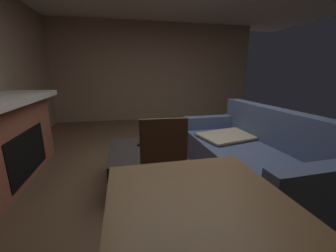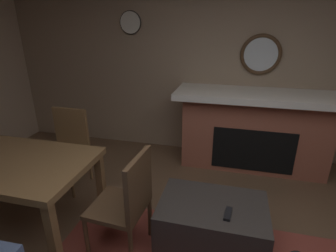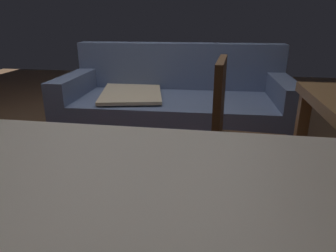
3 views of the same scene
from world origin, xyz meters
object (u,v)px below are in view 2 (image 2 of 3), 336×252
at_px(ottoman_coffee_table, 211,225).
at_px(dining_chair_west, 128,199).
at_px(wall_clock, 130,22).
at_px(tv_remote, 228,214).
at_px(dining_table, 11,168).
at_px(fireplace, 253,129).
at_px(round_wall_mirror, 261,55).
at_px(dining_chair_south, 68,143).

distance_m(ottoman_coffee_table, dining_chair_west, 0.78).
relative_size(dining_chair_west, wall_clock, 2.89).
bearing_deg(wall_clock, ottoman_coffee_table, 126.84).
bearing_deg(tv_remote, wall_clock, -46.23).
relative_size(tv_remote, dining_table, 0.11).
distance_m(fireplace, tv_remote, 1.73).
relative_size(fireplace, round_wall_mirror, 3.95).
height_order(dining_table, wall_clock, wall_clock).
height_order(fireplace, dining_chair_south, fireplace).
distance_m(tv_remote, dining_table, 1.93).
height_order(ottoman_coffee_table, dining_chair_south, dining_chair_south).
xyz_separation_m(tv_remote, dining_chair_west, (0.80, 0.11, 0.07)).
relative_size(fireplace, wall_clock, 6.46).
xyz_separation_m(dining_table, dining_chair_south, (-0.00, -0.83, -0.13)).
bearing_deg(dining_chair_west, fireplace, -120.51).
xyz_separation_m(round_wall_mirror, ottoman_coffee_table, (0.39, 1.88, -1.26)).
xyz_separation_m(tv_remote, dining_table, (1.91, 0.11, 0.20)).
relative_size(fireplace, dining_chair_south, 2.24).
bearing_deg(round_wall_mirror, tv_remote, 82.37).
bearing_deg(wall_clock, dining_chair_south, 73.62).
relative_size(ottoman_coffee_table, dining_chair_south, 0.98).
height_order(tv_remote, wall_clock, wall_clock).
xyz_separation_m(round_wall_mirror, wall_clock, (1.80, -0.00, 0.39)).
distance_m(fireplace, dining_table, 2.84).
relative_size(dining_table, dining_chair_west, 1.54).
height_order(ottoman_coffee_table, dining_table, dining_table).
distance_m(fireplace, ottoman_coffee_table, 1.67).
relative_size(ottoman_coffee_table, tv_remote, 5.70).
bearing_deg(ottoman_coffee_table, tv_remote, 139.42).
height_order(fireplace, dining_table, fireplace).
distance_m(round_wall_mirror, dining_chair_south, 2.70).
height_order(round_wall_mirror, tv_remote, round_wall_mirror).
distance_m(round_wall_mirror, ottoman_coffee_table, 2.30).
height_order(fireplace, tv_remote, fireplace).
bearing_deg(round_wall_mirror, dining_table, 43.93).
relative_size(dining_chair_south, wall_clock, 2.89).
xyz_separation_m(ottoman_coffee_table, dining_chair_west, (0.68, 0.22, 0.30)).
height_order(dining_chair_south, wall_clock, wall_clock).
xyz_separation_m(tv_remote, dining_chair_south, (1.91, -0.72, 0.07)).
bearing_deg(dining_chair_south, wall_clock, -106.38).
xyz_separation_m(fireplace, round_wall_mirror, (0.00, -0.29, 0.95)).
bearing_deg(dining_chair_south, dining_chair_west, 142.94).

